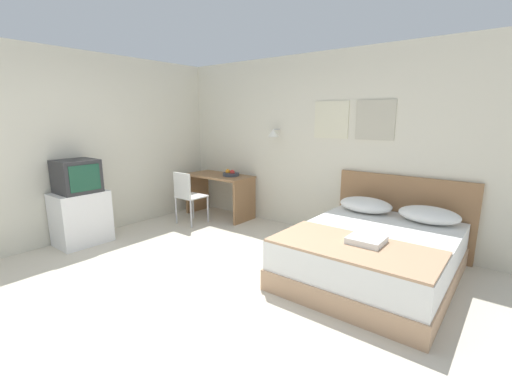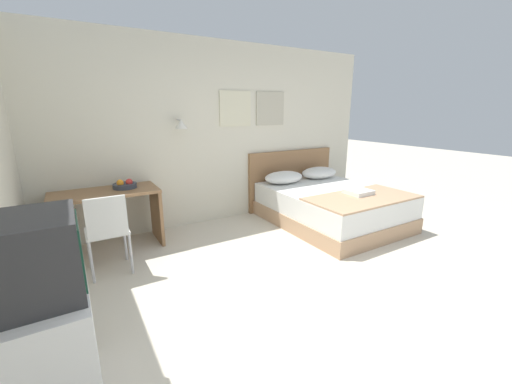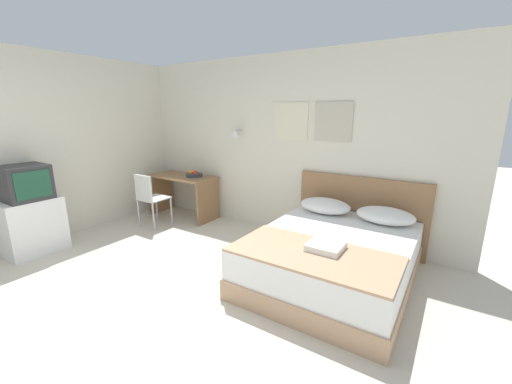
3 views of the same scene
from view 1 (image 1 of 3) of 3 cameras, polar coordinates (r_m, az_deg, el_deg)
name	(u,v)px [view 1 (image 1 of 3)]	position (r m, az deg, el deg)	size (l,w,h in m)	color
ground_plane	(171,295)	(3.66, -13.99, -16.37)	(24.00, 24.00, 0.00)	beige
wall_back	(310,145)	(5.31, 9.07, 7.82)	(5.62, 0.31, 2.65)	beige
wall_left	(37,149)	(5.35, -32.64, 6.00)	(0.06, 5.68, 2.65)	beige
bed	(373,255)	(4.02, 18.87, -9.91)	(1.59, 1.97, 0.53)	tan
headboard	(402,214)	(4.87, 23.11, -3.36)	(1.71, 0.06, 1.00)	#8E6642
pillow_left	(366,205)	(4.67, 17.79, -2.05)	(0.68, 0.44, 0.19)	white
pillow_right	(429,215)	(4.48, 26.85, -3.42)	(0.68, 0.44, 0.19)	white
throw_blanket	(353,246)	(3.42, 15.93, -8.70)	(1.54, 0.79, 0.02)	tan
folded_towel_near_foot	(366,240)	(3.50, 17.93, -7.58)	(0.32, 0.31, 0.06)	white
desk	(219,187)	(6.09, -6.11, 0.78)	(1.20, 0.59, 0.75)	#8E6642
desk_chair	(187,194)	(5.69, -11.40, -0.25)	(0.41, 0.41, 0.87)	white
fruit_bowl	(231,174)	(5.91, -4.24, 3.04)	(0.28, 0.28, 0.12)	#333842
tv_stand	(81,218)	(5.35, -27.11, -3.87)	(0.49, 0.67, 0.73)	white
television	(77,176)	(5.23, -27.73, 2.35)	(0.48, 0.50, 0.44)	#2D2D30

